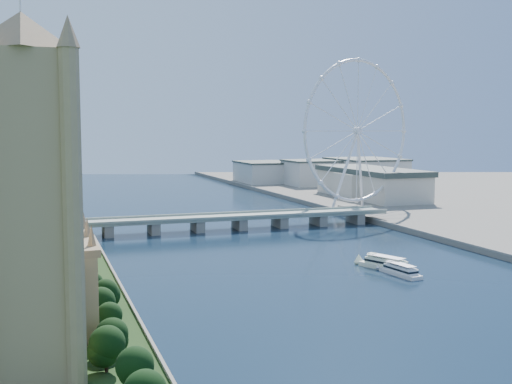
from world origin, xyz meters
name	(u,v)px	position (x,y,z in m)	size (l,w,h in m)	color
tree_row	(118,353)	(-113.00, 50.00, 8.38)	(9.39, 169.39, 20.15)	black
victoria_tower	(26,185)	(-135.00, 55.00, 54.49)	(28.16, 28.16, 112.00)	tan
parliament_range	(50,245)	(-128.00, 170.00, 18.48)	(24.00, 200.00, 70.00)	tan
big_ben	(44,134)	(-128.00, 278.00, 66.57)	(20.02, 20.02, 110.00)	tan
westminster_bridge	(239,220)	(0.00, 300.00, 6.63)	(220.00, 22.00, 9.50)	gray
london_eye	(357,132)	(119.98, 355.08, 67.52)	(113.60, 39.12, 124.30)	silver
county_hall	(371,201)	(175.00, 430.00, 0.00)	(54.00, 144.00, 35.00)	beige
city_skyline	(203,177)	(39.22, 560.08, 16.96)	(505.00, 280.00, 32.00)	beige
tour_boat_near	(386,269)	(30.16, 152.91, 0.00)	(8.06, 31.45, 6.96)	white
tour_boat_far	(400,275)	(29.75, 138.60, 0.00)	(6.99, 27.48, 6.05)	silver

